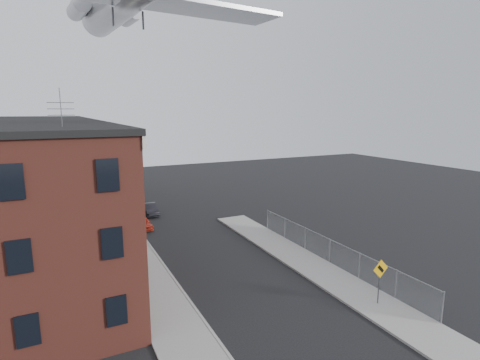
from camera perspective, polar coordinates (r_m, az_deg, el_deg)
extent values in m
plane|color=black|center=(21.58, 7.07, -20.41)|extent=(120.00, 120.00, 0.00)
cube|color=gray|center=(41.18, -18.55, -5.57)|extent=(3.00, 62.00, 0.12)
cube|color=gray|center=(28.79, 9.77, -12.13)|extent=(3.00, 26.00, 0.12)
cube|color=gray|center=(41.37, -16.56, -5.37)|extent=(0.15, 62.00, 0.14)
cube|color=gray|center=(28.02, 7.31, -12.69)|extent=(0.15, 26.00, 0.14)
cube|color=black|center=(23.25, -29.45, -6.00)|extent=(10.00, 12.00, 10.00)
cube|color=black|center=(22.47, -30.63, 6.73)|extent=(10.30, 12.30, 0.30)
cube|color=beige|center=(22.69, -17.59, 6.58)|extent=(0.16, 12.20, 0.60)
cylinder|color=#515156|center=(20.39, -25.63, 9.75)|extent=(0.04, 0.04, 2.00)
cube|color=slate|center=(32.50, -28.62, -1.56)|extent=(10.00, 7.00, 10.00)
cube|color=black|center=(31.94, -29.43, 7.52)|extent=(10.25, 7.00, 0.30)
cube|color=gray|center=(33.84, -17.85, -8.13)|extent=(1.80, 6.40, 0.25)
cube|color=beige|center=(33.22, -18.06, -4.53)|extent=(1.90, 6.50, 0.15)
cube|color=gray|center=(39.39, -28.26, 0.38)|extent=(10.00, 7.00, 10.00)
cube|color=black|center=(38.93, -28.92, 7.86)|extent=(10.25, 7.00, 0.30)
cube|color=gray|center=(40.50, -19.34, -5.16)|extent=(1.80, 6.40, 0.25)
cube|color=beige|center=(39.99, -19.52, -2.12)|extent=(1.90, 6.50, 0.15)
cube|color=slate|center=(46.31, -28.01, 1.73)|extent=(10.00, 7.00, 10.00)
cube|color=black|center=(45.93, -28.56, 8.09)|extent=(10.25, 7.00, 0.30)
cube|color=gray|center=(47.26, -20.39, -3.04)|extent=(1.80, 6.40, 0.25)
cube|color=beige|center=(46.82, -20.56, -0.42)|extent=(1.90, 6.50, 0.15)
cube|color=gray|center=(53.26, -27.82, 2.73)|extent=(10.00, 7.00, 10.00)
cube|color=black|center=(52.92, -28.30, 8.26)|extent=(10.25, 7.00, 0.30)
cube|color=gray|center=(54.08, -21.18, -1.44)|extent=(1.80, 6.40, 0.25)
cube|color=beige|center=(53.70, -21.33, 0.85)|extent=(1.90, 6.50, 0.15)
cube|color=slate|center=(60.21, -27.68, 3.51)|extent=(10.00, 7.00, 10.00)
cube|color=black|center=(59.92, -28.10, 8.39)|extent=(10.25, 7.00, 0.30)
cube|color=gray|center=(60.95, -21.79, -0.21)|extent=(1.80, 6.40, 0.25)
cube|color=beige|center=(60.61, -21.93, 1.84)|extent=(1.90, 6.50, 0.15)
cylinder|color=gray|center=(23.07, 28.50, -16.84)|extent=(0.06, 0.06, 1.90)
cylinder|color=gray|center=(24.69, 22.67, -14.53)|extent=(0.06, 0.06, 1.90)
cylinder|color=gray|center=(26.55, 17.71, -12.41)|extent=(0.06, 0.06, 1.90)
cylinder|color=gray|center=(28.60, 13.50, -10.51)|extent=(0.06, 0.06, 1.90)
cylinder|color=gray|center=(30.81, 9.91, -8.82)|extent=(0.06, 0.06, 1.90)
cylinder|color=gray|center=(33.15, 6.84, -7.35)|extent=(0.06, 0.06, 1.90)
cylinder|color=gray|center=(35.58, 4.20, -6.05)|extent=(0.06, 0.06, 1.90)
cube|color=gray|center=(28.30, 13.57, -8.80)|extent=(0.04, 18.00, 0.04)
cube|color=gray|center=(28.60, 13.50, -10.51)|extent=(0.02, 18.00, 1.80)
cylinder|color=#515156|center=(23.58, 20.41, -14.65)|extent=(0.07, 0.07, 2.60)
cube|color=#EFA80C|center=(23.18, 20.63, -12.54)|extent=(1.10, 0.03, 1.10)
cube|color=black|center=(23.17, 20.67, -12.56)|extent=(0.52, 0.02, 0.52)
cylinder|color=black|center=(34.35, -17.77, -1.03)|extent=(0.26, 0.26, 9.00)
cube|color=black|center=(33.83, -18.12, 5.29)|extent=(1.80, 0.12, 0.12)
cylinder|color=black|center=(33.73, -19.32, 5.55)|extent=(0.08, 0.08, 0.25)
cylinder|color=black|center=(33.92, -16.97, 5.71)|extent=(0.08, 0.08, 0.25)
cylinder|color=black|center=(44.76, -19.21, -2.84)|extent=(0.24, 0.24, 2.40)
sphere|color=#183A0F|center=(44.30, -19.40, 0.19)|extent=(3.20, 3.20, 3.20)
sphere|color=#183A0F|center=(44.16, -18.66, -0.54)|extent=(2.24, 2.24, 2.24)
imported|color=#A92515|center=(37.02, -14.70, -6.31)|extent=(1.70, 3.54, 1.17)
imported|color=black|center=(41.61, -13.53, -4.36)|extent=(1.36, 3.73, 1.22)
imported|color=slate|center=(46.27, -16.04, -3.01)|extent=(1.87, 4.15, 1.18)
cone|color=#BCBCC0|center=(50.16, -20.83, 21.69)|extent=(3.91, 3.71, 3.60)
cylinder|color=#939399|center=(45.94, -23.38, 22.93)|extent=(2.23, 4.65, 1.80)
cylinder|color=#939399|center=(47.13, -16.34, 23.00)|extent=(2.23, 4.65, 1.80)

